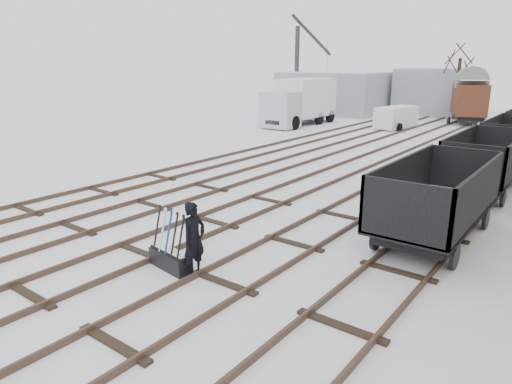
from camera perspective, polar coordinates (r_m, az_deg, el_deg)
ground at (r=12.78m, az=-14.36°, el=-7.35°), size 120.00×120.00×0.00m
tracks at (r=23.36m, az=12.65°, el=3.45°), size 13.90×52.00×0.16m
shed_left at (r=48.70m, az=9.93°, el=12.20°), size 10.00×8.00×4.10m
shed_right at (r=49.10m, az=21.72°, el=11.60°), size 7.00×6.00×4.50m
ground_frame at (r=11.56m, az=-10.65°, el=-8.10°), size 1.35×0.60×1.49m
worker at (r=10.88m, az=-7.74°, el=-5.92°), size 0.45×0.68×1.84m
freight_wagon_a at (r=14.01m, az=21.58°, el=-2.13°), size 2.23×5.57×2.27m
freight_wagon_b at (r=20.09m, az=26.68°, el=2.48°), size 2.23×5.57×2.27m
freight_wagon_c at (r=26.32m, az=29.40°, el=4.92°), size 2.23×5.57×2.27m
box_van_wagon at (r=42.36m, az=25.11°, el=10.56°), size 4.01×5.34×3.64m
lorry at (r=38.11m, az=5.54°, el=11.20°), size 2.76×8.20×3.70m
panel_van at (r=37.38m, az=17.12°, el=8.92°), size 2.31×4.07×1.69m
crane at (r=48.16m, az=5.21°, el=12.89°), size 2.40×5.72×9.58m
tree_far_left at (r=45.63m, az=23.81°, el=11.69°), size 0.30×0.30×5.36m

